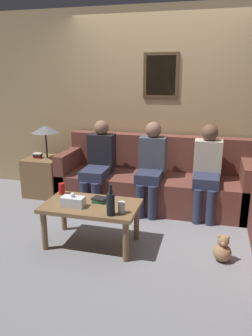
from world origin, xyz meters
TOP-DOWN VIEW (x-y plane):
  - ground_plane at (0.00, 0.00)m, footprint 16.00×16.00m
  - wall_back at (0.00, 0.93)m, footprint 9.00×0.08m
  - couch_main at (0.00, 0.50)m, footprint 2.49×0.82m
  - coffee_table at (-0.42, -0.76)m, footprint 0.97×0.57m
  - side_table_with_lamp at (-1.60, 0.45)m, footprint 0.51×0.50m
  - wine_bottle at (-0.14, -0.97)m, footprint 0.08×0.08m
  - drinking_glass at (-0.06, -0.90)m, footprint 0.07×0.07m
  - book_stack at (-0.35, -0.69)m, footprint 0.16×0.14m
  - soda_can at (-0.83, -0.57)m, footprint 0.07×0.07m
  - tissue_box at (-0.57, -0.86)m, footprint 0.23×0.12m
  - person_left at (-0.70, 0.28)m, footprint 0.34×0.66m
  - person_middle at (0.00, 0.30)m, footprint 0.34×0.58m
  - person_right at (0.70, 0.34)m, footprint 0.34×0.60m
  - teddy_bear at (0.90, -0.75)m, footprint 0.17×0.17m

SIDE VIEW (x-z plane):
  - ground_plane at x=0.00m, z-range 0.00..0.00m
  - teddy_bear at x=0.90m, z-range -0.02..0.25m
  - couch_main at x=0.00m, z-range -0.14..0.77m
  - side_table_with_lamp at x=-1.60m, z-range -0.16..0.86m
  - coffee_table at x=-0.42m, z-range 0.16..0.61m
  - book_stack at x=-0.35m, z-range 0.45..0.50m
  - tissue_box at x=-0.57m, z-range 0.43..0.57m
  - drinking_glass at x=-0.06m, z-range 0.45..0.56m
  - soda_can at x=-0.83m, z-range 0.45..0.57m
  - wine_bottle at x=-0.14m, z-range 0.41..0.72m
  - person_left at x=-0.70m, z-range 0.04..1.17m
  - person_right at x=0.70m, z-range 0.05..1.18m
  - person_middle at x=0.00m, z-range 0.05..1.19m
  - wall_back at x=0.00m, z-range 0.00..2.60m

